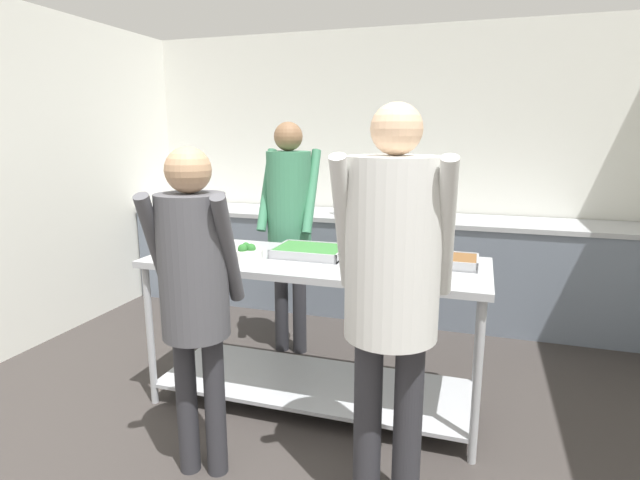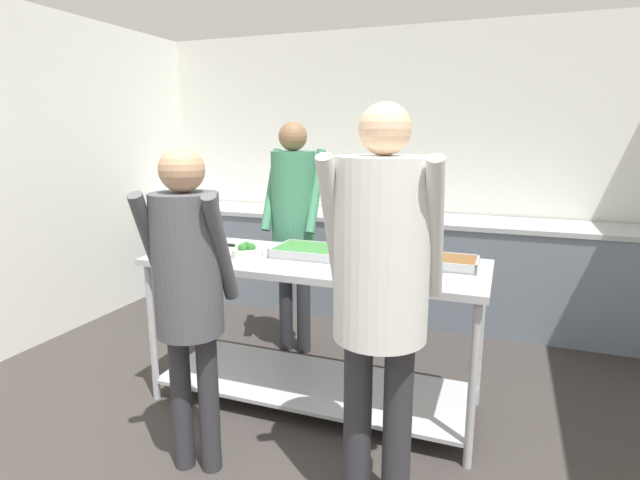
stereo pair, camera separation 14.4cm
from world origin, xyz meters
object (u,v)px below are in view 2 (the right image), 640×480
guest_serving_left (188,278)px  guest_serving_right (381,273)px  serving_tray_roast (436,262)px  broccoli_bowl (247,252)px  serving_tray_vegetables (310,251)px  plate_stack (361,264)px  water_bottle (346,200)px  cook_behind_counter (294,212)px  sauce_pan (197,247)px

guest_serving_left → guest_serving_right: size_ratio=0.90×
serving_tray_roast → guest_serving_left: (-1.04, -0.92, 0.05)m
guest_serving_left → broccoli_bowl: bearing=96.2°
guest_serving_left → serving_tray_vegetables: bearing=73.4°
plate_stack → serving_tray_roast: serving_tray_roast is taller
serving_tray_roast → broccoli_bowl: bearing=-170.0°
plate_stack → guest_serving_right: 0.74m
serving_tray_roast → plate_stack: bearing=-154.3°
broccoli_bowl → serving_tray_vegetables: size_ratio=0.44×
guest_serving_left → water_bottle: bearing=90.1°
plate_stack → guest_serving_right: bearing=-67.8°
broccoli_bowl → guest_serving_left: guest_serving_left is taller
cook_behind_counter → water_bottle: (0.09, 1.01, -0.03)m
water_bottle → sauce_pan: bearing=-102.6°
sauce_pan → guest_serving_right: bearing=-24.8°
guest_serving_right → broccoli_bowl: bearing=146.5°
cook_behind_counter → serving_tray_roast: bearing=-26.3°
guest_serving_left → serving_tray_roast: bearing=41.5°
broccoli_bowl → plate_stack: broccoli_bowl is taller
sauce_pan → cook_behind_counter: bearing=68.7°
broccoli_bowl → sauce_pan: bearing=-172.0°
guest_serving_left → cook_behind_counter: cook_behind_counter is taller
serving_tray_roast → guest_serving_left: 1.39m
water_bottle → serving_tray_vegetables: bearing=-80.2°
serving_tray_roast → guest_serving_right: size_ratio=0.25×
sauce_pan → cook_behind_counter: cook_behind_counter is taller
broccoli_bowl → serving_tray_roast: (1.12, 0.20, -0.01)m
guest_serving_left → water_bottle: (-0.01, 2.48, 0.06)m
serving_tray_roast → cook_behind_counter: cook_behind_counter is taller
broccoli_bowl → guest_serving_left: bearing=-83.8°
plate_stack → guest_serving_left: (-0.65, -0.73, 0.05)m
guest_serving_right → water_bottle: (-0.92, 2.42, -0.04)m
plate_stack → guest_serving_left: guest_serving_left is taller
guest_serving_right → cook_behind_counter: (-1.01, 1.42, -0.01)m
broccoli_bowl → cook_behind_counter: cook_behind_counter is taller
broccoli_bowl → guest_serving_right: 1.21m
serving_tray_roast → guest_serving_right: 0.88m
plate_stack → cook_behind_counter: bearing=134.7°
broccoli_bowl → cook_behind_counter: 0.77m
water_bottle → guest_serving_right: bearing=-69.1°
sauce_pan → broccoli_bowl: 0.33m
guest_serving_left → guest_serving_right: guest_serving_right is taller
plate_stack → serving_tray_roast: 0.44m
serving_tray_vegetables → serving_tray_roast: bearing=1.5°
cook_behind_counter → water_bottle: size_ratio=6.07×
serving_tray_roast → guest_serving_left: bearing=-138.5°
serving_tray_vegetables → water_bottle: 1.61m
serving_tray_vegetables → plate_stack: serving_tray_vegetables is taller
serving_tray_roast → cook_behind_counter: bearing=153.7°
plate_stack → serving_tray_roast: (0.39, 0.19, 0.00)m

